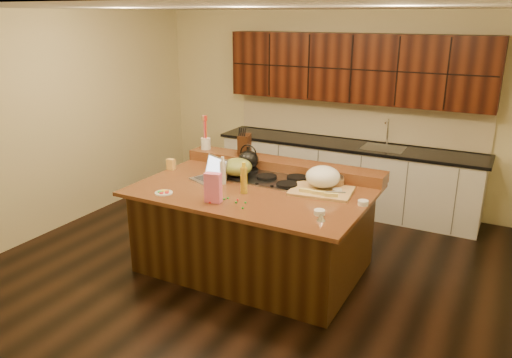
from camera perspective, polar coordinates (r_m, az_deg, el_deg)
The scene contains 31 objects.
room at distance 5.07m, azimuth -0.27°, elevation 3.60°, with size 5.52×5.02×2.72m.
island at distance 5.36m, azimuth -0.25°, elevation -5.59°, with size 2.40×1.60×0.92m.
back_ledge at distance 5.77m, azimuth 3.03°, elevation 1.61°, with size 2.40×0.30×0.12m, color #301D0A.
cooktop at distance 5.44m, azimuth 1.23°, elevation 0.09°, with size 0.92×0.52×0.05m.
back_counter at distance 7.05m, azimuth 10.54°, elevation 4.43°, with size 3.70×0.66×2.40m.
kettle at distance 5.65m, azimuth -0.88°, elevation 2.21°, with size 0.24×0.24×0.21m, color black.
green_bowl at distance 5.43m, azimuth -2.20°, elevation 1.39°, with size 0.34×0.34×0.18m, color olive.
laptop at distance 5.43m, azimuth -5.12°, elevation 0.55°, with size 0.43×0.39×0.25m.
oil_bottle at distance 5.00m, azimuth -1.40°, elevation -0.15°, with size 0.07×0.07×0.27m, color gold.
vinegar_bottle at distance 5.28m, azimuth -3.81°, elevation 0.73°, with size 0.06×0.06×0.25m, color silver.
wooden_tray at distance 5.13m, azimuth 7.62°, elevation -0.11°, with size 0.66×0.53×0.25m.
ramekin_a at distance 4.54m, azimuth 7.27°, elevation -3.79°, with size 0.10×0.10×0.04m, color white.
ramekin_b at distance 5.09m, azimuth 9.27°, elevation -1.37°, with size 0.10×0.10×0.04m, color white.
ramekin_c at distance 4.83m, azimuth 12.14°, elevation -2.67°, with size 0.10×0.10×0.04m, color white.
strainer_bowl at distance 5.29m, azimuth 8.74°, elevation -0.35°, with size 0.24×0.24×0.09m, color #996B3F.
kitchen_timer at distance 4.40m, azimuth 7.44°, elevation -4.31°, with size 0.08×0.08×0.07m, color silver.
pink_bag at distance 4.77m, azimuth -4.93°, elevation -0.99°, with size 0.16×0.08×0.29m, color pink.
candy_plate at distance 5.11m, azimuth -10.51°, elevation -1.57°, with size 0.18×0.18×0.01m, color white.
package_box at distance 5.87m, azimuth -9.69°, elevation 1.66°, with size 0.09×0.06×0.12m, color #F3BD55.
utensil_crock at distance 6.24m, azimuth -5.76°, elevation 4.05°, with size 0.12×0.12×0.14m, color white.
knife_block at distance 5.94m, azimuth -1.33°, elevation 3.94°, with size 0.12×0.20×0.24m, color black.
gumdrop_0 at distance 4.84m, azimuth -2.12°, elevation -2.38°, with size 0.02×0.02×0.02m, color red.
gumdrop_1 at distance 4.63m, azimuth -1.54°, elevation -3.33°, with size 0.02×0.02×0.02m, color #198C26.
gumdrop_2 at distance 4.95m, azimuth -4.47°, elevation -1.93°, with size 0.02×0.02×0.02m, color red.
gumdrop_3 at distance 4.86m, azimuth -3.65°, elevation -2.30°, with size 0.02×0.02×0.02m, color #198C26.
gumdrop_4 at distance 4.79m, azimuth -4.60°, elevation -2.66°, with size 0.02×0.02×0.02m, color red.
gumdrop_5 at distance 4.76m, azimuth -1.21°, elevation -2.70°, with size 0.02×0.02×0.02m, color #198C26.
gumdrop_6 at distance 4.87m, azimuth -5.14°, elevation -2.31°, with size 0.02×0.02×0.02m, color red.
gumdrop_7 at distance 4.88m, azimuth -3.22°, elevation -2.18°, with size 0.02×0.02×0.02m, color #198C26.
gumdrop_8 at distance 4.78m, azimuth -5.31°, elevation -2.70°, with size 0.02×0.02×0.02m, color red.
gumdrop_9 at distance 4.77m, azimuth -2.30°, elevation -2.68°, with size 0.02×0.02×0.02m, color #198C26.
Camera 1 is at (2.32, -4.32, 2.64)m, focal length 35.00 mm.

